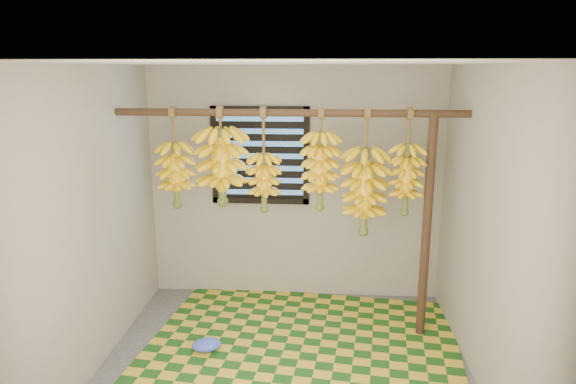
# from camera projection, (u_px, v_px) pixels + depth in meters

# --- Properties ---
(floor) EXTENTS (3.00, 3.00, 0.01)m
(floor) POSITION_uv_depth(u_px,v_px,m) (283.00, 372.00, 4.10)
(floor) COLOR #4B4B4B
(floor) RESTS_ON ground
(ceiling) EXTENTS (3.00, 3.00, 0.01)m
(ceiling) POSITION_uv_depth(u_px,v_px,m) (282.00, 62.00, 3.54)
(ceiling) COLOR silver
(ceiling) RESTS_ON wall_back
(wall_back) EXTENTS (3.00, 0.01, 2.40)m
(wall_back) POSITION_uv_depth(u_px,v_px,m) (295.00, 185.00, 5.28)
(wall_back) COLOR gray
(wall_back) RESTS_ON floor
(wall_left) EXTENTS (0.01, 3.00, 2.40)m
(wall_left) POSITION_uv_depth(u_px,v_px,m) (87.00, 224.00, 3.93)
(wall_left) COLOR gray
(wall_left) RESTS_ON floor
(wall_right) EXTENTS (0.01, 3.00, 2.40)m
(wall_right) POSITION_uv_depth(u_px,v_px,m) (489.00, 233.00, 3.72)
(wall_right) COLOR gray
(wall_right) RESTS_ON floor
(window) EXTENTS (1.00, 0.04, 1.00)m
(window) POSITION_uv_depth(u_px,v_px,m) (260.00, 156.00, 5.21)
(window) COLOR black
(window) RESTS_ON wall_back
(hanging_pole) EXTENTS (3.00, 0.06, 0.06)m
(hanging_pole) POSITION_uv_depth(u_px,v_px,m) (289.00, 113.00, 4.31)
(hanging_pole) COLOR #40291A
(hanging_pole) RESTS_ON wall_left
(support_post) EXTENTS (0.08, 0.08, 2.00)m
(support_post) POSITION_uv_depth(u_px,v_px,m) (426.00, 229.00, 4.46)
(support_post) COLOR #40291A
(support_post) RESTS_ON floor
(woven_mat) EXTENTS (2.91, 2.43, 0.01)m
(woven_mat) POSITION_uv_depth(u_px,v_px,m) (303.00, 345.00, 4.49)
(woven_mat) COLOR #1A4C16
(woven_mat) RESTS_ON floor
(plastic_bag) EXTENTS (0.29, 0.25, 0.10)m
(plastic_bag) POSITION_uv_depth(u_px,v_px,m) (207.00, 345.00, 4.39)
(plastic_bag) COLOR blue
(plastic_bag) RESTS_ON woven_mat
(banana_bunch_a) EXTENTS (0.31, 0.31, 0.89)m
(banana_bunch_a) POSITION_uv_depth(u_px,v_px,m) (176.00, 174.00, 4.51)
(banana_bunch_a) COLOR brown
(banana_bunch_a) RESTS_ON hanging_pole
(banana_bunch_b) EXTENTS (0.41, 0.41, 0.85)m
(banana_bunch_b) POSITION_uv_depth(u_px,v_px,m) (222.00, 167.00, 4.47)
(banana_bunch_b) COLOR brown
(banana_bunch_b) RESTS_ON hanging_pole
(banana_bunch_c) EXTENTS (0.28, 0.28, 0.91)m
(banana_bunch_c) POSITION_uv_depth(u_px,v_px,m) (264.00, 182.00, 4.47)
(banana_bunch_c) COLOR brown
(banana_bunch_c) RESTS_ON hanging_pole
(banana_bunch_d) EXTENTS (0.32, 0.32, 0.89)m
(banana_bunch_d) POSITION_uv_depth(u_px,v_px,m) (320.00, 171.00, 4.41)
(banana_bunch_d) COLOR brown
(banana_bunch_d) RESTS_ON hanging_pole
(banana_bunch_e) EXTENTS (0.38, 0.38, 1.10)m
(banana_bunch_e) POSITION_uv_depth(u_px,v_px,m) (365.00, 191.00, 4.43)
(banana_bunch_e) COLOR brown
(banana_bunch_e) RESTS_ON hanging_pole
(banana_bunch_f) EXTENTS (0.29, 0.29, 0.92)m
(banana_bunch_f) POSITION_uv_depth(u_px,v_px,m) (406.00, 179.00, 4.37)
(banana_bunch_f) COLOR brown
(banana_bunch_f) RESTS_ON hanging_pole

